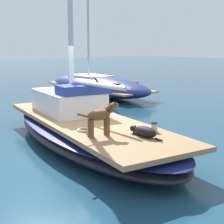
{
  "coord_description": "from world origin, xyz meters",
  "views": [
    {
      "loc": [
        -4.73,
        -6.82,
        2.48
      ],
      "look_at": [
        0.0,
        -1.0,
        1.01
      ],
      "focal_mm": 53.76,
      "sensor_mm": 36.0,
      "label": 1
    }
  ],
  "objects_px": {
    "sailboat_main": "(87,132)",
    "coiled_rope": "(84,130)",
    "dog_black": "(144,131)",
    "deck_winch": "(154,127)",
    "dog_brown": "(101,116)",
    "moored_boat_starboard_side": "(97,85)"
  },
  "relations": [
    {
      "from": "sailboat_main",
      "to": "coiled_rope",
      "type": "relative_size",
      "value": 23.23
    },
    {
      "from": "sailboat_main",
      "to": "dog_black",
      "type": "bearing_deg",
      "value": -90.39
    },
    {
      "from": "sailboat_main",
      "to": "coiled_rope",
      "type": "xyz_separation_m",
      "value": [
        -0.7,
        -0.9,
        0.35
      ]
    },
    {
      "from": "deck_winch",
      "to": "coiled_rope",
      "type": "bearing_deg",
      "value": 138.68
    },
    {
      "from": "dog_black",
      "to": "coiled_rope",
      "type": "distance_m",
      "value": 1.36
    },
    {
      "from": "deck_winch",
      "to": "coiled_rope",
      "type": "height_order",
      "value": "deck_winch"
    },
    {
      "from": "dog_brown",
      "to": "moored_boat_starboard_side",
      "type": "xyz_separation_m",
      "value": [
        6.16,
        8.42,
        -0.55
      ]
    },
    {
      "from": "deck_winch",
      "to": "moored_boat_starboard_side",
      "type": "height_order",
      "value": "moored_boat_starboard_side"
    },
    {
      "from": "dog_black",
      "to": "coiled_rope",
      "type": "xyz_separation_m",
      "value": [
        -0.69,
        1.16,
        -0.08
      ]
    },
    {
      "from": "moored_boat_starboard_side",
      "to": "deck_winch",
      "type": "bearing_deg",
      "value": -119.64
    },
    {
      "from": "dog_black",
      "to": "deck_winch",
      "type": "relative_size",
      "value": 4.54
    },
    {
      "from": "sailboat_main",
      "to": "dog_brown",
      "type": "xyz_separation_m",
      "value": [
        -0.68,
        -1.48,
        0.75
      ]
    },
    {
      "from": "coiled_rope",
      "to": "moored_boat_starboard_side",
      "type": "xyz_separation_m",
      "value": [
        6.18,
        7.84,
        -0.15
      ]
    },
    {
      "from": "sailboat_main",
      "to": "moored_boat_starboard_side",
      "type": "relative_size",
      "value": 1.0
    },
    {
      "from": "dog_brown",
      "to": "deck_winch",
      "type": "relative_size",
      "value": 4.46
    },
    {
      "from": "sailboat_main",
      "to": "deck_winch",
      "type": "distance_m",
      "value": 2.0
    },
    {
      "from": "dog_brown",
      "to": "dog_black",
      "type": "xyz_separation_m",
      "value": [
        0.67,
        -0.58,
        -0.32
      ]
    },
    {
      "from": "dog_black",
      "to": "dog_brown",
      "type": "bearing_deg",
      "value": 138.92
    },
    {
      "from": "sailboat_main",
      "to": "deck_winch",
      "type": "relative_size",
      "value": 35.84
    },
    {
      "from": "sailboat_main",
      "to": "deck_winch",
      "type": "bearing_deg",
      "value": -76.95
    },
    {
      "from": "sailboat_main",
      "to": "dog_black",
      "type": "height_order",
      "value": "dog_black"
    },
    {
      "from": "sailboat_main",
      "to": "deck_winch",
      "type": "height_order",
      "value": "deck_winch"
    }
  ]
}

